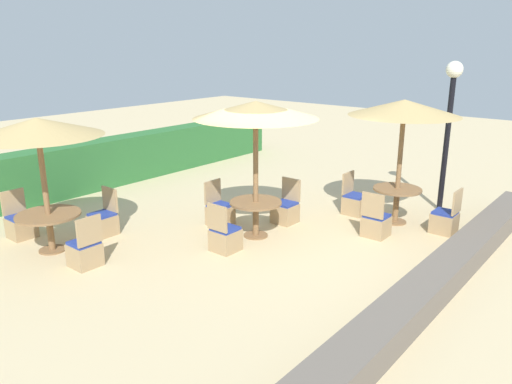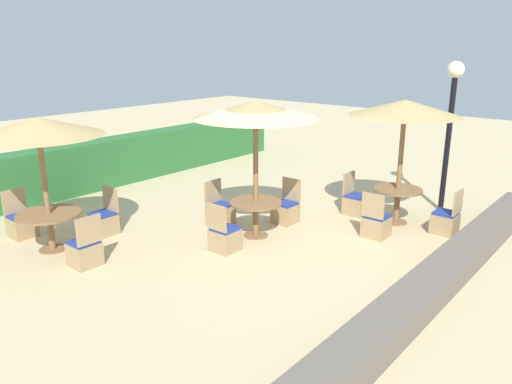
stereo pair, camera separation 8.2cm
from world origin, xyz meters
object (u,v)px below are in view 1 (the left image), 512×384
patio_chair_front_right_north (355,202)px  parasol_front_right (404,108)px  patio_chair_center_east (285,210)px  patio_chair_front_right_west (376,224)px  patio_chair_back_left_north (21,224)px  patio_chair_center_west (225,237)px  parasol_center (256,111)px  lamp_post (450,107)px  patio_chair_back_left_east (103,222)px  parasol_back_left (37,128)px  patio_chair_center_north (220,213)px  patio_chair_front_right_south (445,220)px  round_table_front_right (397,196)px  round_table_back_left (49,221)px  patio_chair_back_left_south (85,252)px  round_table_center (256,209)px

patio_chair_front_right_north → parasol_front_right: bearing=93.1°
patio_chair_center_east → patio_chair_front_right_west: 1.92m
patio_chair_back_left_north → patio_chair_front_right_west: 6.98m
patio_chair_center_west → patio_chair_center_east: size_ratio=1.00×
patio_chair_center_west → parasol_center: bearing=91.5°
lamp_post → parasol_center: 4.54m
patio_chair_back_left_east → patio_chair_front_right_north: bearing=-127.0°
parasol_back_left → patio_chair_center_north: bearing=-25.7°
parasol_back_left → patio_chair_center_north: size_ratio=2.64×
lamp_post → patio_chair_front_right_south: (-1.40, -0.60, -2.09)m
patio_chair_center_north → patio_chair_front_right_west: bearing=117.1°
patio_chair_center_north → parasol_front_right: 4.31m
patio_chair_back_left_north → patio_chair_front_right_west: same height
patio_chair_back_left_north → patio_chair_back_left_east: same height
round_table_front_right → patio_chair_front_right_south: size_ratio=1.08×
parasol_back_left → patio_chair_front_right_west: parasol_back_left is taller
round_table_back_left → patio_chair_back_left_south: patio_chair_back_left_south is taller
patio_chair_back_left_east → patio_chair_center_west: (0.93, -2.42, 0.00)m
lamp_post → patio_chair_center_north: (-3.92, 3.23, -2.09)m
lamp_post → patio_chair_front_right_west: bearing=171.1°
parasol_front_right → round_table_front_right: 1.84m
parasol_front_right → patio_chair_front_right_north: parasol_front_right is taller
patio_chair_center_west → patio_chair_back_left_north: bearing=-150.1°
patio_chair_front_right_south → patio_chair_back_left_north: bearing=131.0°
patio_chair_back_left_north → round_table_front_right: size_ratio=0.93×
parasol_center → patio_chair_center_east: 2.44m
patio_chair_back_left_north → round_table_center: patio_chair_back_left_north is taller
patio_chair_center_north → patio_chair_center_west: size_ratio=1.00×
patio_chair_back_left_east → patio_chair_center_north: bearing=-126.4°
patio_chair_front_right_west → round_table_front_right: bearing=92.4°
parasol_center → round_table_center: size_ratio=2.61×
patio_chair_back_left_north → round_table_center: size_ratio=0.91×
patio_chair_front_right_south → patio_chair_front_right_north: (-0.11, 1.98, 0.00)m
parasol_back_left → patio_chair_center_north: parasol_back_left is taller
lamp_post → round_table_center: bearing=150.6°
parasol_back_left → patio_chair_center_north: 3.87m
patio_chair_center_north → patio_chair_center_east: (0.99, -0.99, 0.00)m
lamp_post → patio_chair_front_right_north: 2.92m
round_table_back_left → patio_chair_center_east: patio_chair_center_east is taller
parasol_center → patio_chair_front_right_west: size_ratio=2.86×
round_table_center → parasol_back_left: bearing=140.4°
round_table_back_left → patio_chair_center_west: 3.20m
patio_chair_back_left_north → patio_chair_center_east: 5.32m
parasol_back_left → parasol_front_right: parasol_front_right is taller
parasol_back_left → round_table_front_right: size_ratio=2.45×
patio_chair_back_left_east → round_table_front_right: size_ratio=0.93×
parasol_back_left → round_table_center: 4.19m
parasol_back_left → parasol_front_right: bearing=-37.9°
patio_chair_back_left_south → patio_chair_front_right_south: 6.90m
round_table_front_right → patio_chair_front_right_south: (0.06, -1.03, -0.32)m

